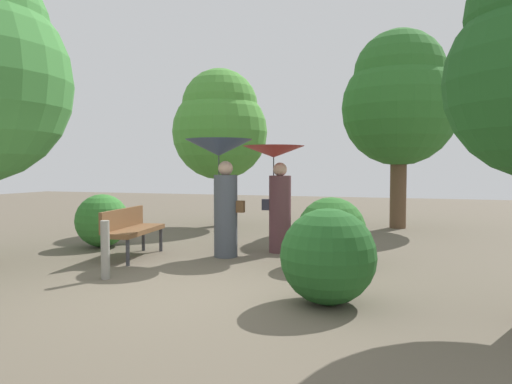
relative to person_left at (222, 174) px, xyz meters
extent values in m
plane|color=brown|center=(0.45, -2.40, -1.43)|extent=(40.00, 40.00, 0.00)
cylinder|color=#474C56|center=(0.07, 0.00, -0.72)|extent=(0.40, 0.40, 1.40)
sphere|color=tan|center=(0.07, 0.00, 0.09)|extent=(0.25, 0.25, 0.25)
cylinder|color=#333338|center=(-0.05, 0.00, -0.10)|extent=(0.02, 0.02, 0.81)
cone|color=#38476B|center=(-0.05, 0.00, 0.44)|extent=(1.15, 1.15, 0.28)
cube|color=brown|center=(0.33, 0.02, -0.56)|extent=(0.14, 0.10, 0.20)
cylinder|color=#563338|center=(0.83, 0.73, -0.73)|extent=(0.40, 0.40, 1.38)
sphere|color=tan|center=(0.83, 0.73, 0.07)|extent=(0.25, 0.25, 0.25)
cylinder|color=#333338|center=(0.71, 0.72, -0.12)|extent=(0.02, 0.02, 0.80)
cone|color=#B22D2D|center=(0.71, 0.72, 0.39)|extent=(1.11, 1.11, 0.21)
cube|color=#333342|center=(0.57, 0.72, -0.57)|extent=(0.14, 0.10, 0.20)
cylinder|color=#38383D|center=(-1.08, -1.20, -1.21)|extent=(0.06, 0.06, 0.44)
cylinder|color=#38383D|center=(-1.42, -1.24, -1.21)|extent=(0.06, 0.06, 0.44)
cylinder|color=#38383D|center=(-1.26, 0.13, -1.21)|extent=(0.06, 0.06, 0.44)
cylinder|color=#38383D|center=(-1.60, 0.09, -1.21)|extent=(0.06, 0.06, 0.44)
cube|color=brown|center=(-1.34, -0.56, -0.97)|extent=(0.63, 1.54, 0.08)
cube|color=brown|center=(-1.58, -0.59, -0.77)|extent=(0.26, 1.49, 0.35)
cylinder|color=#42301E|center=(-1.70, 4.00, 0.21)|extent=(0.33, 0.33, 3.26)
sphere|color=#4C9338|center=(-1.70, 4.00, 1.02)|extent=(2.46, 2.46, 2.46)
sphere|color=#4C9338|center=(-1.70, 4.00, 1.68)|extent=(1.96, 1.96, 1.96)
cylinder|color=brown|center=(2.73, 5.04, 0.59)|extent=(0.40, 0.40, 4.02)
sphere|color=#2D6B28|center=(2.73, 5.04, 1.59)|extent=(2.87, 2.87, 2.87)
sphere|color=#2D6B28|center=(2.73, 5.04, 2.40)|extent=(2.30, 2.30, 2.30)
sphere|color=#235B23|center=(2.23, -2.29, -0.89)|extent=(1.08, 1.08, 1.08)
sphere|color=#2D6B28|center=(1.92, -0.21, -0.89)|extent=(1.07, 1.07, 1.07)
sphere|color=#387F33|center=(-2.58, 0.21, -0.92)|extent=(1.02, 1.02, 1.02)
cylinder|color=gray|center=(-0.88, -2.05, -1.02)|extent=(0.12, 0.12, 0.80)
camera|label=1|loc=(3.14, -7.57, 0.10)|focal=33.66mm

